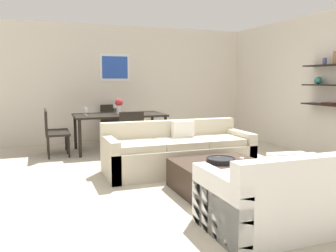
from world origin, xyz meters
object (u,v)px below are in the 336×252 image
at_px(wine_glass_left_near, 86,111).
at_px(wine_glass_head, 115,106).
at_px(dining_chair_left_far, 52,127).
at_px(wine_glass_left_far, 85,110).
at_px(candle_jar, 242,160).
at_px(dining_chair_left_near, 53,130).
at_px(sofa_beige, 178,153).
at_px(decorative_bowl, 221,160).
at_px(dining_chair_head, 111,121).
at_px(loveseat_white, 285,198).
at_px(dining_table, 119,117).
at_px(centerpiece_vase, 119,105).
at_px(dining_chair_foot, 130,132).
at_px(coffee_table, 219,177).

distance_m(wine_glass_left_near, wine_glass_head, 0.88).
relative_size(dining_chair_left_far, wine_glass_head, 4.63).
xyz_separation_m(wine_glass_left_far, wine_glass_head, (0.68, 0.32, 0.03)).
bearing_deg(candle_jar, wine_glass_head, 103.31).
distance_m(dining_chair_left_near, wine_glass_head, 1.52).
distance_m(sofa_beige, dining_chair_left_far, 2.87).
distance_m(sofa_beige, candle_jar, 1.32).
distance_m(decorative_bowl, dining_chair_head, 4.10).
bearing_deg(dining_chair_left_far, dining_chair_head, 27.41).
bearing_deg(loveseat_white, dining_chair_left_far, 113.54).
bearing_deg(dining_chair_left_far, sofa_beige, -50.90).
bearing_deg(decorative_bowl, candle_jar, -24.63).
bearing_deg(dining_table, decorative_bowl, -78.61).
relative_size(dining_chair_left_near, wine_glass_head, 4.63).
distance_m(candle_jar, centerpiece_vase, 3.42).
bearing_deg(wine_glass_left_far, dining_chair_left_near, -151.40).
xyz_separation_m(dining_chair_left_near, wine_glass_head, (1.31, 0.66, 0.38)).
relative_size(candle_jar, centerpiece_vase, 0.22).
relative_size(dining_chair_left_far, dining_chair_head, 1.00).
bearing_deg(decorative_bowl, dining_chair_head, 98.89).
relative_size(dining_chair_foot, wine_glass_left_near, 6.13).
bearing_deg(coffee_table, dining_chair_left_near, 123.82).
bearing_deg(centerpiece_vase, decorative_bowl, -78.66).
relative_size(dining_chair_foot, centerpiece_vase, 2.79).
xyz_separation_m(dining_chair_left_far, centerpiece_vase, (1.31, -0.21, 0.43)).
bearing_deg(candle_jar, wine_glass_left_near, 116.34).
height_order(dining_table, wine_glass_head, wine_glass_head).
distance_m(dining_chair_foot, wine_glass_left_far, 1.28).
height_order(dining_chair_left_near, centerpiece_vase, centerpiece_vase).
bearing_deg(wine_glass_left_near, coffee_table, -66.53).
bearing_deg(sofa_beige, centerpiece_vase, 103.77).
xyz_separation_m(candle_jar, wine_glass_left_near, (-1.55, 3.13, 0.44)).
xyz_separation_m(loveseat_white, wine_glass_left_far, (-1.35, 4.47, 0.56)).
distance_m(sofa_beige, wine_glass_left_far, 2.49).
bearing_deg(dining_chair_foot, candle_jar, -69.57).
height_order(sofa_beige, candle_jar, sofa_beige).
bearing_deg(wine_glass_left_near, sofa_beige, -58.08).
distance_m(sofa_beige, wine_glass_left_near, 2.28).
height_order(coffee_table, wine_glass_head, wine_glass_head).
distance_m(loveseat_white, dining_table, 4.42).
bearing_deg(dining_chair_foot, wine_glass_left_near, 130.78).
bearing_deg(dining_chair_left_far, dining_chair_left_near, -90.00).
distance_m(wine_glass_left_near, centerpiece_vase, 0.69).
distance_m(dining_table, centerpiece_vase, 0.25).
relative_size(dining_chair_left_near, wine_glass_left_near, 6.13).
bearing_deg(dining_table, dining_chair_head, 90.00).
bearing_deg(sofa_beige, dining_chair_head, 99.64).
xyz_separation_m(sofa_beige, candle_jar, (0.38, -1.25, 0.12)).
xyz_separation_m(loveseat_white, dining_chair_left_far, (-1.99, 4.57, 0.21)).
height_order(decorative_bowl, wine_glass_left_far, wine_glass_left_far).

